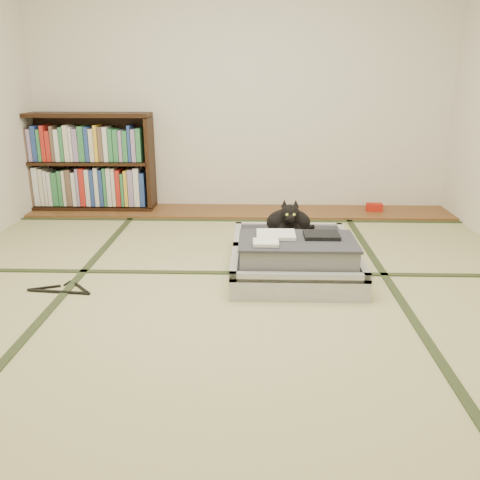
{
  "coord_description": "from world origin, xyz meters",
  "views": [
    {
      "loc": [
        0.14,
        -2.74,
        1.24
      ],
      "look_at": [
        0.05,
        0.35,
        0.25
      ],
      "focal_mm": 38.0,
      "sensor_mm": 36.0,
      "label": 1
    }
  ],
  "objects": [
    {
      "name": "bookcase",
      "position": [
        -1.48,
        2.07,
        0.45
      ],
      "size": [
        1.29,
        0.3,
        0.92
      ],
      "color": "black",
      "rests_on": "wood_strip"
    },
    {
      "name": "room_shell",
      "position": [
        0.0,
        0.0,
        1.46
      ],
      "size": [
        4.5,
        4.5,
        4.5
      ],
      "color": "white",
      "rests_on": "ground"
    },
    {
      "name": "red_item",
      "position": [
        1.29,
        2.03,
        0.06
      ],
      "size": [
        0.16,
        0.1,
        0.07
      ],
      "primitive_type": "cube",
      "rotation": [
        0.0,
        0.0,
        -0.08
      ],
      "color": "#B31A0E",
      "rests_on": "wood_strip"
    },
    {
      "name": "hanger",
      "position": [
        -1.03,
        0.08,
        0.01
      ],
      "size": [
        0.4,
        0.2,
        0.01
      ],
      "color": "black",
      "rests_on": "floor"
    },
    {
      "name": "cable_coil",
      "position": [
        0.57,
        0.76,
        0.17
      ],
      "size": [
        0.11,
        0.11,
        0.03
      ],
      "color": "white",
      "rests_on": "suitcase"
    },
    {
      "name": "tatami_borders",
      "position": [
        0.0,
        0.49,
        0.0
      ],
      "size": [
        4.0,
        4.5,
        0.01
      ],
      "color": "#2D381E",
      "rests_on": "ground"
    },
    {
      "name": "floor",
      "position": [
        0.0,
        0.0,
        0.0
      ],
      "size": [
        4.5,
        4.5,
        0.0
      ],
      "primitive_type": "plane",
      "color": "tan",
      "rests_on": "ground"
    },
    {
      "name": "cat",
      "position": [
        0.39,
        0.74,
        0.27
      ],
      "size": [
        0.36,
        0.36,
        0.29
      ],
      "color": "black",
      "rests_on": "suitcase"
    },
    {
      "name": "wood_strip",
      "position": [
        0.0,
        2.0,
        0.01
      ],
      "size": [
        4.0,
        0.5,
        0.02
      ],
      "primitive_type": "cube",
      "color": "brown",
      "rests_on": "ground"
    },
    {
      "name": "suitcase",
      "position": [
        0.41,
        0.45,
        0.11
      ],
      "size": [
        0.82,
        1.09,
        0.32
      ],
      "color": "#B9B9BE",
      "rests_on": "floor"
    }
  ]
}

